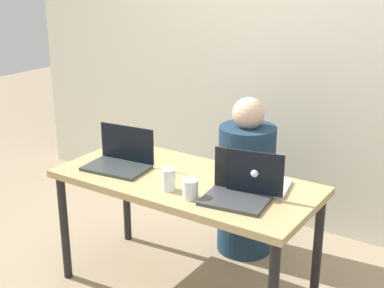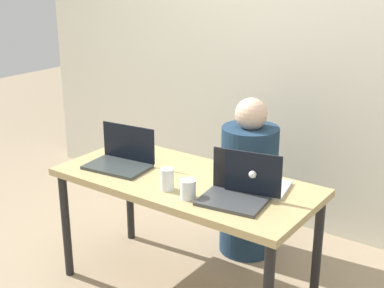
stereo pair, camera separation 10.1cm
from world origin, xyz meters
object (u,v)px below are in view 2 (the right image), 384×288
at_px(laptop_front_right, 236,190).
at_px(water_glass_right, 188,190).
at_px(person_at_center, 249,185).
at_px(water_glass_center, 167,181).
at_px(laptop_front_left, 121,158).
at_px(laptop_back_right, 258,182).

height_order(laptop_front_right, water_glass_right, laptop_front_right).
relative_size(person_at_center, water_glass_center, 8.89).
bearing_deg(laptop_front_right, laptop_front_left, 171.22).
relative_size(person_at_center, laptop_back_right, 3.09).
bearing_deg(laptop_back_right, laptop_front_right, 65.13).
bearing_deg(water_glass_center, laptop_front_left, 165.22).
xyz_separation_m(laptop_front_left, water_glass_center, (0.42, -0.11, 0.00)).
relative_size(person_at_center, laptop_front_left, 2.75).
bearing_deg(laptop_front_left, person_at_center, 49.09).
relative_size(laptop_back_right, laptop_front_left, 0.89).
relative_size(laptop_back_right, water_glass_right, 3.39).
bearing_deg(laptop_front_right, person_at_center, 106.36).
relative_size(water_glass_right, water_glass_center, 0.85).
bearing_deg(water_glass_right, water_glass_center, 170.81).
xyz_separation_m(water_glass_right, water_glass_center, (-0.15, 0.02, 0.01)).
distance_m(laptop_front_left, water_glass_right, 0.59).
relative_size(laptop_front_left, water_glass_right, 3.82).
xyz_separation_m(person_at_center, laptop_back_right, (0.34, -0.53, 0.29)).
height_order(laptop_front_left, water_glass_right, laptop_front_left).
relative_size(laptop_back_right, water_glass_center, 2.88).
bearing_deg(water_glass_right, laptop_front_right, 31.38).
bearing_deg(person_at_center, laptop_front_left, 49.31).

